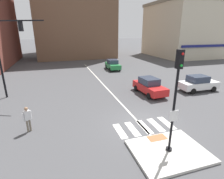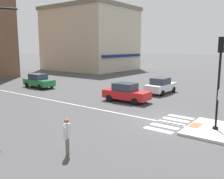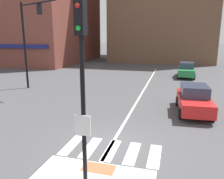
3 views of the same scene
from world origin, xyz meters
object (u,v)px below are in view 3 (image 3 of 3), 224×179
object	(u,v)px
traffic_light_mast	(29,34)
car_green_eastbound_distant	(186,70)
signal_pole	(82,85)
car_red_eastbound_mid	(194,99)

from	to	relation	value
traffic_light_mast	car_green_eastbound_distant	bearing A→B (deg)	36.84
signal_pole	traffic_light_mast	bearing A→B (deg)	129.45
signal_pole	traffic_light_mast	xyz separation A→B (m)	(-9.31, 11.31, 1.38)
signal_pole	car_green_eastbound_distant	size ratio (longest dim) A/B	1.24
signal_pole	car_red_eastbound_mid	bearing A→B (deg)	67.62
traffic_light_mast	car_red_eastbound_mid	xyz separation A→B (m)	(12.80, -2.84, -3.81)
traffic_light_mast	car_green_eastbound_distant	size ratio (longest dim) A/B	1.72
signal_pole	car_green_eastbound_distant	bearing A→B (deg)	80.27
traffic_light_mast	car_red_eastbound_mid	size ratio (longest dim) A/B	1.70
traffic_light_mast	car_red_eastbound_mid	world-z (taller)	traffic_light_mast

